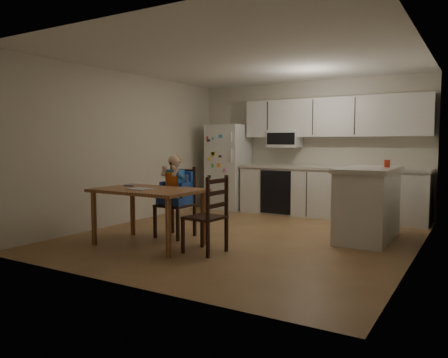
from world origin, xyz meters
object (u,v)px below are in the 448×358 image
object	(u,v)px
dining_table	(148,196)
chair_booster	(177,187)
red_cup	(387,163)
kitchen_island	(368,203)
chair_side	(211,210)
refrigerator	(228,167)

from	to	relation	value
dining_table	chair_booster	xyz separation A→B (m)	(0.00, 0.62, 0.07)
red_cup	chair_booster	xyz separation A→B (m)	(-2.59, -1.43, -0.34)
red_cup	dining_table	bearing A→B (deg)	-141.71
kitchen_island	red_cup	distance (m)	0.62
red_cup	chair_side	bearing A→B (deg)	-129.42
dining_table	chair_booster	distance (m)	0.62
chair_booster	red_cup	bearing A→B (deg)	29.25
chair_booster	dining_table	bearing A→B (deg)	-89.61
dining_table	chair_booster	world-z (taller)	chair_booster
refrigerator	chair_side	world-z (taller)	refrigerator
kitchen_island	chair_side	size ratio (longest dim) A/B	1.43
kitchen_island	chair_booster	size ratio (longest dim) A/B	1.15
red_cup	dining_table	world-z (taller)	red_cup
refrigerator	red_cup	size ratio (longest dim) A/B	16.52
kitchen_island	red_cup	world-z (taller)	red_cup
red_cup	dining_table	xyz separation A→B (m)	(-2.59, -2.04, -0.41)
red_cup	chair_side	xyz separation A→B (m)	(-1.65, -2.00, -0.52)
chair_side	kitchen_island	bearing A→B (deg)	145.14
chair_side	chair_booster	bearing A→B (deg)	-117.08
kitchen_island	dining_table	size ratio (longest dim) A/B	0.98
chair_booster	chair_side	xyz separation A→B (m)	(0.94, -0.58, -0.17)
chair_booster	chair_side	size ratio (longest dim) A/B	1.24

